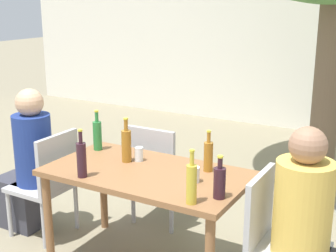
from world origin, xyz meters
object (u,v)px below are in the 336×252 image
(patio_chair_1, at_px, (276,236))
(wine_bottle_1, at_px, (82,159))
(green_bottle_0, at_px, (97,135))
(amber_bottle_2, at_px, (208,155))
(oil_cruet_5, at_px, (192,183))
(wine_bottle_4, at_px, (220,182))
(drinking_glass_0, at_px, (139,154))
(person_seated_0, at_px, (27,168))
(amber_bottle_3, at_px, (126,145))
(patio_chair_0, at_px, (49,179))
(person_seated_1, at_px, (314,238))
(patio_chair_2, at_px, (158,170))
(dining_table_front, at_px, (147,183))
(drinking_glass_1, at_px, (194,174))

(patio_chair_1, distance_m, wine_bottle_1, 1.34)
(patio_chair_1, distance_m, green_bottle_0, 1.57)
(amber_bottle_2, height_order, oil_cruet_5, oil_cruet_5)
(wine_bottle_4, height_order, drinking_glass_0, wine_bottle_4)
(person_seated_0, bearing_deg, amber_bottle_3, 95.34)
(patio_chair_0, height_order, person_seated_1, person_seated_1)
(person_seated_1, distance_m, green_bottle_0, 1.78)
(patio_chair_2, height_order, wine_bottle_1, wine_bottle_1)
(dining_table_front, distance_m, person_seated_1, 1.17)
(patio_chair_1, bearing_deg, amber_bottle_3, 85.67)
(drinking_glass_0, bearing_deg, drinking_glass_1, -16.98)
(dining_table_front, bearing_deg, patio_chair_0, 180.00)
(person_seated_1, bearing_deg, oil_cruet_5, 115.85)
(drinking_glass_0, height_order, drinking_glass_1, drinking_glass_0)
(person_seated_1, xyz_separation_m, wine_bottle_4, (-0.54, -0.16, 0.30))
(patio_chair_2, relative_size, person_seated_1, 0.73)
(wine_bottle_1, distance_m, drinking_glass_1, 0.75)
(amber_bottle_3, relative_size, oil_cruet_5, 1.00)
(amber_bottle_2, xyz_separation_m, drinking_glass_0, (-0.53, -0.06, -0.06))
(wine_bottle_1, bearing_deg, wine_bottle_4, 8.70)
(patio_chair_1, bearing_deg, wine_bottle_1, 103.87)
(patio_chair_0, height_order, wine_bottle_1, wine_bottle_1)
(wine_bottle_1, height_order, amber_bottle_2, wine_bottle_1)
(patio_chair_2, bearing_deg, drinking_glass_0, 104.52)
(patio_chair_1, bearing_deg, oil_cruet_5, 126.80)
(dining_table_front, distance_m, wine_bottle_1, 0.49)
(wine_bottle_4, bearing_deg, wine_bottle_1, -171.30)
(amber_bottle_2, bearing_deg, patio_chair_1, -20.39)
(dining_table_front, xyz_separation_m, amber_bottle_3, (-0.23, 0.09, 0.22))
(dining_table_front, relative_size, wine_bottle_4, 5.23)
(patio_chair_1, xyz_separation_m, wine_bottle_4, (-0.31, -0.16, 0.35))
(wine_bottle_1, xyz_separation_m, drinking_glass_0, (0.16, 0.45, -0.08))
(person_seated_0, distance_m, amber_bottle_3, 1.00)
(person_seated_0, relative_size, amber_bottle_2, 4.17)
(patio_chair_2, xyz_separation_m, drinking_glass_0, (0.12, -0.47, 0.30))
(dining_table_front, relative_size, person_seated_1, 1.16)
(patio_chair_2, relative_size, wine_bottle_1, 2.67)
(drinking_glass_0, bearing_deg, wine_bottle_4, -21.67)
(person_seated_1, xyz_separation_m, green_bottle_0, (-1.74, 0.20, 0.32))
(person_seated_0, xyz_separation_m, green_bottle_0, (0.58, 0.20, 0.32))
(patio_chair_0, xyz_separation_m, drinking_glass_0, (0.77, 0.14, 0.30))
(person_seated_0, height_order, wine_bottle_4, person_seated_0)
(person_seated_1, xyz_separation_m, oil_cruet_5, (-0.65, -0.32, 0.33))
(amber_bottle_2, bearing_deg, drinking_glass_0, -173.07)
(green_bottle_0, relative_size, drinking_glass_0, 3.06)
(wine_bottle_1, height_order, drinking_glass_1, wine_bottle_1)
(dining_table_front, bearing_deg, person_seated_1, -0.00)
(green_bottle_0, height_order, amber_bottle_2, green_bottle_0)
(person_seated_0, bearing_deg, wine_bottle_4, 84.73)
(green_bottle_0, bearing_deg, amber_bottle_2, 0.40)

